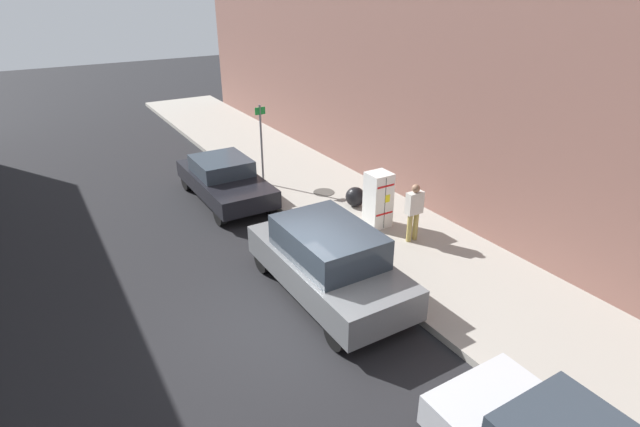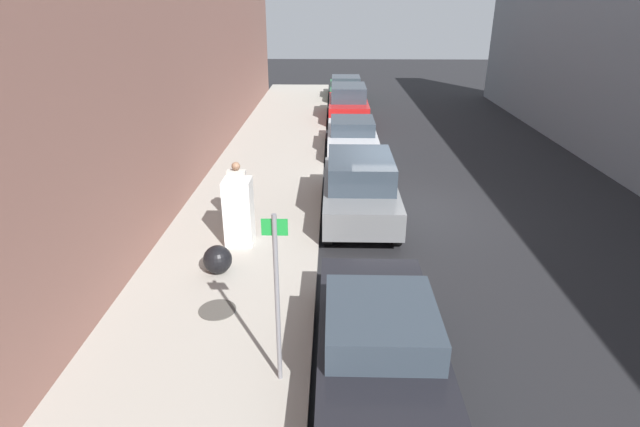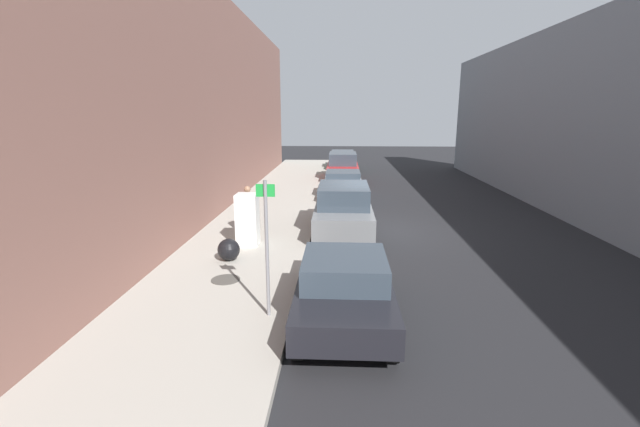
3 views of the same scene
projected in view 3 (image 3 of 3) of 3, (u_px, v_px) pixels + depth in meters
ground_plane at (373, 230)px, 15.45m from camera, size 80.00×80.00×0.00m
sidewalk_slab at (261, 227)px, 15.63m from camera, size 3.89×44.00×0.17m
building_facade_near at (167, 104)px, 14.78m from camera, size 2.40×39.60×8.90m
building_facade_across at (636, 122)px, 14.15m from camera, size 1.94×37.40×7.70m
discarded_refrigerator at (247, 220)px, 13.03m from camera, size 0.64×0.63×1.60m
manhole_cover at (226, 280)px, 10.43m from camera, size 0.70×0.70×0.02m
street_sign_post at (267, 242)px, 8.28m from camera, size 0.36×0.07×2.75m
trash_bag at (229, 250)px, 11.76m from camera, size 0.61×0.61×0.61m
pedestrian_walking_far at (248, 207)px, 14.21m from camera, size 0.47×0.22×1.63m
parked_sedan_dark at (344, 285)px, 8.72m from camera, size 1.87×4.38×1.40m
parked_suv_gray at (343, 209)px, 14.86m from camera, size 1.93×4.51×1.73m
parked_sedan_silver at (343, 184)px, 21.01m from camera, size 1.86×4.44×1.39m
parked_suv_red at (343, 167)px, 26.55m from camera, size 1.88×4.51×1.74m
parked_sedan_green at (342, 159)px, 32.07m from camera, size 1.86×4.45×1.41m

